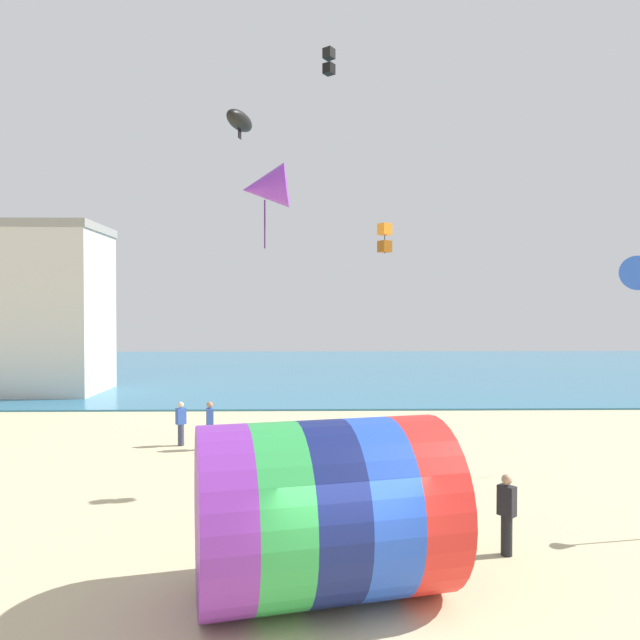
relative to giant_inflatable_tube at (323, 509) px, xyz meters
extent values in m
cube|color=teal|center=(0.51, 38.97, -1.56)|extent=(120.00, 40.00, 0.10)
cylinder|color=purple|center=(-1.77, -0.40, 0.00)|extent=(1.59, 3.34, 3.23)
cylinder|color=green|center=(-0.90, -0.20, 0.00)|extent=(1.59, 3.34, 3.23)
cylinder|color=navy|center=(-0.02, -0.01, 0.00)|extent=(1.59, 3.34, 3.23)
cylinder|color=blue|center=(0.85, 0.19, 0.00)|extent=(1.59, 3.34, 3.23)
cylinder|color=red|center=(1.72, 0.39, 0.00)|extent=(1.59, 3.34, 3.23)
cylinder|color=black|center=(2.17, 0.49, 0.00)|extent=(0.72, 2.91, 2.97)
cylinder|color=black|center=(3.96, 1.70, -1.19)|extent=(0.24, 0.24, 0.85)
cube|color=#232328|center=(3.96, 1.70, -0.44)|extent=(0.40, 0.42, 0.64)
sphere|color=tan|center=(3.96, 1.70, 0.02)|extent=(0.23, 0.23, 0.23)
cube|color=black|center=(0.55, 13.25, 14.14)|extent=(0.55, 0.55, 0.42)
cube|color=black|center=(0.55, 13.25, 13.51)|extent=(0.55, 0.55, 0.42)
cylinder|color=black|center=(0.55, 13.25, 13.82)|extent=(0.02, 0.02, 1.11)
ellipsoid|color=black|center=(-2.22, 5.92, 8.97)|extent=(1.01, 1.57, 0.62)
cube|color=black|center=(-2.22, 5.92, 8.66)|extent=(0.07, 0.21, 0.37)
cube|color=orange|center=(1.97, 6.52, 6.01)|extent=(0.44, 0.44, 0.34)
cube|color=#8F4F12|center=(1.97, 6.52, 5.50)|extent=(0.44, 0.44, 0.34)
cylinder|color=black|center=(1.97, 6.52, 5.75)|extent=(0.02, 0.02, 0.91)
cone|color=purple|center=(-1.14, 1.08, 6.07)|extent=(1.00, 0.91, 0.98)
cylinder|color=#4C1E6B|center=(-1.14, 1.08, 5.34)|extent=(0.03, 0.03, 0.96)
cylinder|color=#383D56|center=(-5.20, 11.64, -1.20)|extent=(0.24, 0.24, 0.83)
cube|color=#2D4CA5|center=(-5.20, 11.64, -0.47)|extent=(0.42, 0.40, 0.62)
sphere|color=beige|center=(-5.20, 11.64, -0.03)|extent=(0.22, 0.22, 0.22)
cylinder|color=#383D56|center=(-3.98, 11.00, -1.17)|extent=(0.24, 0.24, 0.88)
cube|color=#2D4CA5|center=(-3.98, 11.00, -0.40)|extent=(0.32, 0.41, 0.66)
sphere|color=#9E7051|center=(-3.98, 11.00, 0.07)|extent=(0.24, 0.24, 0.24)
cube|color=beige|center=(-18.23, 25.18, 3.37)|extent=(10.19, 5.41, 9.96)
cube|color=gray|center=(-18.23, 25.18, 8.59)|extent=(10.39, 5.52, 0.50)
camera|label=1|loc=(-0.26, -10.30, 3.65)|focal=32.00mm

